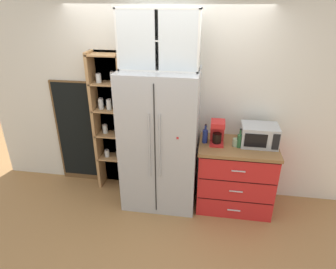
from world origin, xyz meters
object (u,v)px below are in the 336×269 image
(bottle_green, at_px, (240,139))
(chalkboard_menu, at_px, (77,133))
(mug_sage, at_px, (236,142))
(bottle_cobalt, at_px, (205,135))
(coffee_maker, at_px, (217,132))
(microwave, at_px, (259,135))
(refrigerator, at_px, (160,140))

(bottle_green, bearing_deg, chalkboard_menu, 171.51)
(mug_sage, height_order, bottle_cobalt, bottle_cobalt)
(coffee_maker, xyz_separation_m, bottle_cobalt, (-0.15, 0.00, -0.05))
(microwave, distance_m, mug_sage, 0.30)
(coffee_maker, xyz_separation_m, bottle_green, (0.27, -0.06, -0.05))
(mug_sage, bearing_deg, bottle_green, -30.38)
(bottle_cobalt, bearing_deg, mug_sage, -6.54)
(refrigerator, xyz_separation_m, coffee_maker, (0.71, 0.04, 0.15))
(refrigerator, relative_size, bottle_cobalt, 7.36)
(microwave, height_order, bottle_green, microwave)
(mug_sage, xyz_separation_m, bottle_cobalt, (-0.38, 0.04, 0.06))
(refrigerator, bearing_deg, coffee_maker, 3.16)
(bottle_cobalt, height_order, chalkboard_menu, chalkboard_menu)
(refrigerator, bearing_deg, bottle_cobalt, 4.39)
(refrigerator, height_order, chalkboard_menu, refrigerator)
(coffee_maker, xyz_separation_m, chalkboard_menu, (-2.01, 0.28, -0.28))
(microwave, xyz_separation_m, chalkboard_menu, (-2.52, 0.24, -0.26))
(bottle_green, distance_m, chalkboard_menu, 2.32)
(coffee_maker, height_order, mug_sage, coffee_maker)
(refrigerator, height_order, coffee_maker, refrigerator)
(refrigerator, bearing_deg, microwave, 3.81)
(mug_sage, relative_size, bottle_green, 0.46)
(bottle_cobalt, relative_size, chalkboard_menu, 0.16)
(mug_sage, xyz_separation_m, bottle_green, (0.04, -0.02, 0.06))
(mug_sage, bearing_deg, bottle_cobalt, 173.46)
(bottle_cobalt, distance_m, bottle_green, 0.42)
(mug_sage, bearing_deg, chalkboard_menu, 171.95)
(microwave, bearing_deg, refrigerator, -176.19)
(microwave, height_order, bottle_cobalt, microwave)
(microwave, relative_size, mug_sage, 3.91)
(microwave, xyz_separation_m, mug_sage, (-0.28, -0.08, -0.08))
(refrigerator, xyz_separation_m, microwave, (1.22, 0.08, 0.13))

